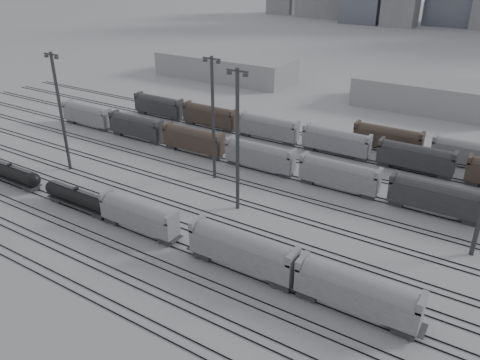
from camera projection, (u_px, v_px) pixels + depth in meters
The scene contains 14 objects.
ground at pixel (202, 260), 67.48m from camera, with size 900.00×900.00×0.00m, color #AFAFB4.
tracks at pixel (263, 210), 80.79m from camera, with size 220.00×71.50×0.16m.
tank_car_a at pixel (12, 173), 89.40m from camera, with size 15.93×2.65×3.94m.
tank_car_b at pixel (78, 197), 80.45m from camera, with size 15.50×2.58×3.83m.
hopper_car_a at pixel (139, 214), 73.13m from camera, with size 14.33×2.85×5.12m.
hopper_car_b at pixel (242, 249), 63.73m from camera, with size 16.05×3.19×5.74m.
hopper_car_c at pixel (357, 291), 55.98m from camera, with size 15.34×3.05×5.49m.
light_mast_a at pixel (60, 110), 91.16m from camera, with size 3.80×0.61×23.73m.
light_mast_b at pixel (213, 116), 87.37m from camera, with size 3.80×0.61×23.76m.
light_mast_c at pixel (237, 138), 75.89m from camera, with size 3.90×0.62×24.38m.
bg_string_near at pixel (339, 176), 86.82m from camera, with size 151.00×3.00×5.60m.
bg_string_mid at pixel (415, 159), 94.20m from camera, with size 151.00×3.00×5.60m.
warehouse_left at pixel (225, 67), 167.09m from camera, with size 50.00×18.00×8.00m, color #99999C.
warehouse_mid at pixel (428, 95), 133.36m from camera, with size 40.00×18.00×8.00m, color #99999C.
Camera 1 is at (34.44, -44.30, 39.62)m, focal length 35.00 mm.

